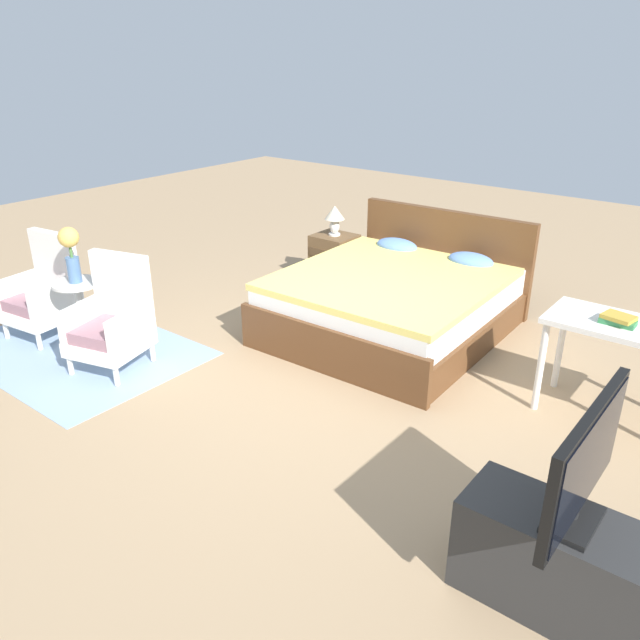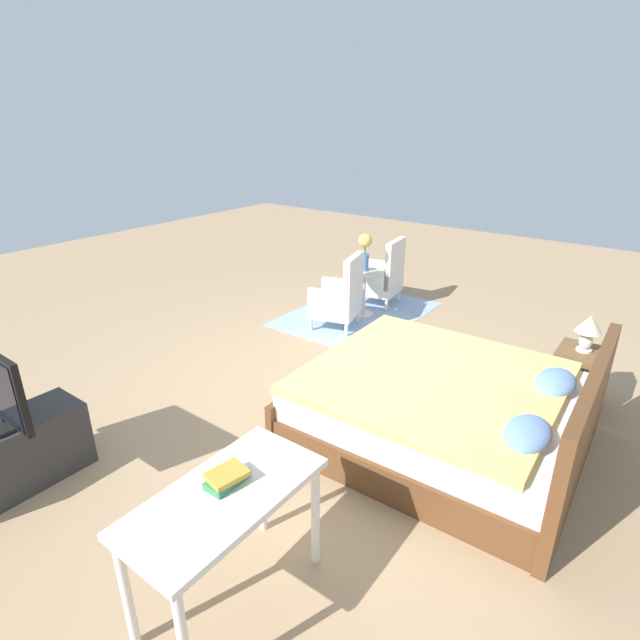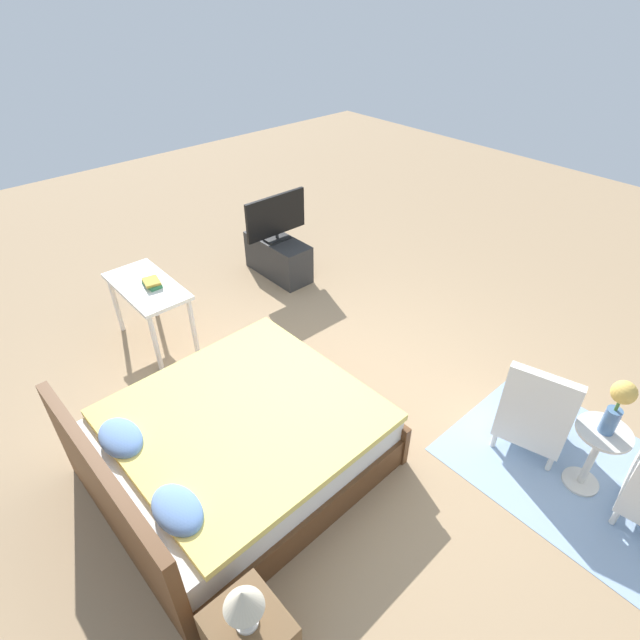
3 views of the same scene
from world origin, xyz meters
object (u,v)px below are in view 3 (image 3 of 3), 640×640
at_px(tv_stand, 278,257).
at_px(flower_vase, 619,403).
at_px(bed, 234,445).
at_px(armchair_by_window_right, 535,413).
at_px(book_stack, 152,283).
at_px(side_table, 595,451).
at_px(tv_flatscreen, 276,217).
at_px(table_lamp, 243,603).
at_px(vanity_desk, 148,294).

bearing_deg(tv_stand, flower_vase, 176.85).
xyz_separation_m(bed, flower_vase, (-1.96, -1.99, 0.61)).
bearing_deg(armchair_by_window_right, book_stack, 25.84).
distance_m(bed, book_stack, 2.04).
relative_size(armchair_by_window_right, tv_stand, 0.96).
bearing_deg(armchair_by_window_right, side_table, 176.72).
bearing_deg(tv_flatscreen, bed, 135.74).
bearing_deg(tv_stand, tv_flatscreen, -0.58).
height_order(table_lamp, tv_stand, table_lamp).
relative_size(table_lamp, vanity_desk, 0.32).
distance_m(armchair_by_window_right, tv_flatscreen, 3.76).
bearing_deg(table_lamp, bed, -30.00).
distance_m(armchair_by_window_right, flower_vase, 0.73).
relative_size(bed, book_stack, 9.49).
bearing_deg(tv_flatscreen, book_stack, 100.13).
height_order(table_lamp, vanity_desk, table_lamp).
bearing_deg(side_table, armchair_by_window_right, -3.28).
xyz_separation_m(bed, book_stack, (1.95, -0.37, 0.47)).
xyz_separation_m(armchair_by_window_right, tv_stand, (3.73, -0.20, -0.13)).
height_order(bed, flower_vase, flower_vase).
bearing_deg(armchair_by_window_right, tv_stand, -3.13).
distance_m(armchair_by_window_right, table_lamp, 2.77).
bearing_deg(flower_vase, bed, 45.48).
relative_size(side_table, table_lamp, 1.87).
height_order(side_table, flower_vase, flower_vase).
height_order(bed, tv_stand, bed).
relative_size(side_table, flower_vase, 1.29).
distance_m(flower_vase, tv_flatscreen, 4.25).
relative_size(table_lamp, book_stack, 1.47).
bearing_deg(book_stack, tv_flatscreen, -79.87).
distance_m(bed, flower_vase, 2.86).
distance_m(side_table, book_stack, 4.25).
bearing_deg(book_stack, armchair_by_window_right, -154.16).
xyz_separation_m(armchair_by_window_right, flower_vase, (-0.51, 0.03, 0.53)).
distance_m(bed, tv_stand, 3.19).
height_order(side_table, vanity_desk, vanity_desk).
relative_size(armchair_by_window_right, table_lamp, 2.79).
distance_m(bed, table_lamp, 1.51).
distance_m(flower_vase, book_stack, 4.23).
bearing_deg(tv_flatscreen, armchair_by_window_right, 176.87).
bearing_deg(vanity_desk, flower_vase, -157.33).
bearing_deg(side_table, table_lamp, 75.30).
relative_size(flower_vase, vanity_desk, 0.46).
height_order(bed, side_table, bed).
xyz_separation_m(side_table, table_lamp, (0.71, 2.71, 0.37)).
bearing_deg(table_lamp, side_table, -104.70).
xyz_separation_m(vanity_desk, book_stack, (-0.06, -0.04, 0.14)).
distance_m(flower_vase, table_lamp, 2.81).
xyz_separation_m(bed, table_lamp, (-1.25, 0.72, 0.46)).
xyz_separation_m(flower_vase, tv_stand, (4.24, -0.23, -0.65)).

